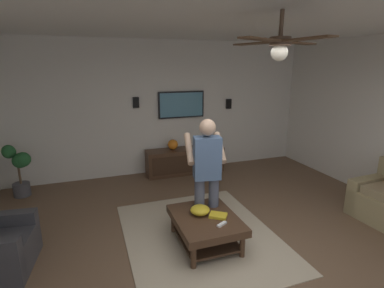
{
  "coord_description": "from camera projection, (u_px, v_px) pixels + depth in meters",
  "views": [
    {
      "loc": [
        -2.67,
        1.55,
        2.32
      ],
      "look_at": [
        1.29,
        0.15,
        1.2
      ],
      "focal_mm": 27.79,
      "sensor_mm": 36.0,
      "label": 1
    }
  ],
  "objects": [
    {
      "name": "wall_back_tv",
      "position": [
        163.0,
        108.0,
        6.44
      ],
      "size": [
        0.1,
        6.71,
        2.83
      ],
      "primitive_type": "cube",
      "color": "silver",
      "rests_on": "ground"
    },
    {
      "name": "wall_speaker_left",
      "position": [
        229.0,
        104.0,
        6.85
      ],
      "size": [
        0.06,
        0.12,
        0.22
      ],
      "primitive_type": "cube",
      "color": "black"
    },
    {
      "name": "area_rug",
      "position": [
        200.0,
        235.0,
        4.16
      ],
      "size": [
        2.5,
        2.02,
        0.01
      ],
      "primitive_type": "cube",
      "color": "tan",
      "rests_on": "ground"
    },
    {
      "name": "ceiling_slab",
      "position": [
        252.0,
        3.0,
        2.79
      ],
      "size": [
        7.29,
        6.71,
        0.1
      ],
      "primitive_type": "cube",
      "color": "white"
    },
    {
      "name": "ceiling_fan",
      "position": [
        280.0,
        45.0,
        2.79
      ],
      "size": [
        1.2,
        1.14,
        0.46
      ],
      "color": "#4C3828"
    },
    {
      "name": "tv",
      "position": [
        181.0,
        105.0,
        6.46
      ],
      "size": [
        0.05,
        1.02,
        0.58
      ],
      "rotation": [
        0.0,
        0.0,
        3.14
      ],
      "color": "black"
    },
    {
      "name": "remote_black",
      "position": [
        197.0,
        208.0,
        4.1
      ],
      "size": [
        0.14,
        0.13,
        0.02
      ],
      "primitive_type": "cube",
      "rotation": [
        0.0,
        0.0,
        3.86
      ],
      "color": "black",
      "rests_on": "coffee_table"
    },
    {
      "name": "vase_round",
      "position": [
        173.0,
        145.0,
        6.4
      ],
      "size": [
        0.22,
        0.22,
        0.22
      ],
      "primitive_type": "sphere",
      "color": "orange",
      "rests_on": "media_console"
    },
    {
      "name": "ground_plane",
      "position": [
        240.0,
        266.0,
        3.53
      ],
      "size": [
        8.5,
        8.5,
        0.0
      ],
      "primitive_type": "plane",
      "color": "brown"
    },
    {
      "name": "bowl",
      "position": [
        200.0,
        210.0,
        3.93
      ],
      "size": [
        0.26,
        0.26,
        0.12
      ],
      "primitive_type": "ellipsoid",
      "color": "gold",
      "rests_on": "coffee_table"
    },
    {
      "name": "coffee_table",
      "position": [
        206.0,
        224.0,
        3.91
      ],
      "size": [
        1.0,
        0.8,
        0.4
      ],
      "color": "#422B1C",
      "rests_on": "ground"
    },
    {
      "name": "remote_white",
      "position": [
        222.0,
        224.0,
        3.67
      ],
      "size": [
        0.11,
        0.15,
        0.02
      ],
      "primitive_type": "cube",
      "rotation": [
        0.0,
        0.0,
        5.19
      ],
      "color": "white",
      "rests_on": "coffee_table"
    },
    {
      "name": "potted_plant_tall",
      "position": [
        18.0,
        165.0,
        5.26
      ],
      "size": [
        0.35,
        0.45,
        0.99
      ],
      "color": "#4C4C51",
      "rests_on": "ground"
    },
    {
      "name": "book",
      "position": [
        218.0,
        215.0,
        3.87
      ],
      "size": [
        0.26,
        0.27,
        0.04
      ],
      "primitive_type": "cube",
      "rotation": [
        0.0,
        0.0,
        4.08
      ],
      "color": "gold",
      "rests_on": "coffee_table"
    },
    {
      "name": "person_standing",
      "position": [
        207.0,
        170.0,
        4.05
      ],
      "size": [
        0.6,
        0.61,
        1.64
      ],
      "rotation": [
        0.0,
        0.0,
        -0.19
      ],
      "color": "#4C5166",
      "rests_on": "ground"
    },
    {
      "name": "media_console",
      "position": [
        185.0,
        161.0,
        6.55
      ],
      "size": [
        0.45,
        1.7,
        0.55
      ],
      "rotation": [
        0.0,
        0.0,
        3.14
      ],
      "color": "#422B1C",
      "rests_on": "ground"
    },
    {
      "name": "wall_speaker_right",
      "position": [
        136.0,
        102.0,
        6.14
      ],
      "size": [
        0.06,
        0.12,
        0.22
      ],
      "primitive_type": "cube",
      "color": "black"
    }
  ]
}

